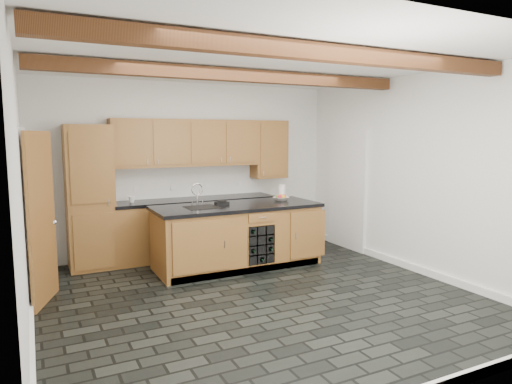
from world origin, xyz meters
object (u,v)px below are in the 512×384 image
at_px(kitchen_scale, 222,203).
at_px(fruit_bowl, 281,199).
at_px(paper_towel, 282,192).
at_px(island, 238,236).

distance_m(kitchen_scale, fruit_bowl, 1.00).
bearing_deg(fruit_bowl, paper_towel, 54.79).
relative_size(island, kitchen_scale, 12.17).
distance_m(island, fruit_bowl, 0.94).
height_order(kitchen_scale, paper_towel, paper_towel).
bearing_deg(kitchen_scale, fruit_bowl, 0.61).
bearing_deg(paper_towel, island, -165.76).
xyz_separation_m(island, fruit_bowl, (0.79, 0.10, 0.49)).
height_order(fruit_bowl, paper_towel, paper_towel).
bearing_deg(island, fruit_bowl, 7.49).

